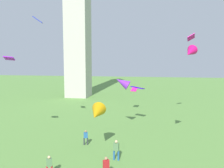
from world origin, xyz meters
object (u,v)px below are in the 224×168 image
at_px(person_2, 49,164).
at_px(kite_flying_6, 191,37).
at_px(person_4, 86,137).
at_px(kite_flying_0, 9,58).
at_px(kite_flying_1, 97,113).
at_px(kite_flying_8, 38,20).
at_px(kite_flying_5, 134,90).
at_px(kite_flying_2, 190,52).
at_px(kite_flying_4, 122,82).
at_px(kite_flying_7, 138,88).
at_px(person_1, 106,166).
at_px(person_0, 116,149).

xyz_separation_m(person_2, kite_flying_6, (13.10, 18.58, 11.36)).
height_order(person_4, kite_flying_0, kite_flying_0).
distance_m(kite_flying_1, kite_flying_8, 13.76).
bearing_deg(person_4, kite_flying_0, -16.81).
bearing_deg(kite_flying_1, kite_flying_5, 84.05).
height_order(kite_flying_1, kite_flying_8, kite_flying_8).
distance_m(kite_flying_1, kite_flying_2, 10.35).
distance_m(kite_flying_5, kite_flying_6, 12.96).
xyz_separation_m(kite_flying_4, kite_flying_7, (1.71, 2.87, -0.96)).
relative_size(kite_flying_2, kite_flying_5, 1.22).
bearing_deg(person_1, person_2, -36.70).
xyz_separation_m(person_4, kite_flying_8, (-6.69, 3.04, 12.82)).
height_order(kite_flying_1, kite_flying_2, kite_flying_2).
height_order(person_0, kite_flying_8, kite_flying_8).
bearing_deg(kite_flying_5, kite_flying_6, -111.20).
relative_size(kite_flying_1, kite_flying_5, 1.47).
distance_m(person_2, kite_flying_7, 16.42).
xyz_separation_m(kite_flying_2, kite_flying_6, (2.02, 12.29, 2.62)).
xyz_separation_m(person_2, kite_flying_7, (5.76, 14.75, 4.36)).
relative_size(kite_flying_5, kite_flying_6, 0.99).
bearing_deg(kite_flying_8, person_0, 36.21).
height_order(person_0, kite_flying_7, kite_flying_7).
bearing_deg(kite_flying_2, person_1, -109.33).
height_order(kite_flying_0, kite_flying_6, kite_flying_6).
relative_size(kite_flying_7, kite_flying_8, 0.96).
height_order(person_0, kite_flying_4, kite_flying_4).
bearing_deg(person_2, kite_flying_2, -175.11).
bearing_deg(person_0, kite_flying_4, 101.17).
bearing_deg(kite_flying_2, kite_flying_4, 170.52).
distance_m(person_4, kite_flying_0, 11.94).
bearing_deg(kite_flying_0, kite_flying_6, -85.39).
relative_size(person_1, kite_flying_5, 1.12).
relative_size(person_1, kite_flying_7, 0.88).
bearing_deg(person_2, person_0, -167.17).
distance_m(person_2, kite_flying_8, 17.03).
height_order(kite_flying_6, kite_flying_8, kite_flying_8).
height_order(person_4, kite_flying_1, kite_flying_1).
bearing_deg(kite_flying_8, person_1, 23.99).
bearing_deg(person_2, kite_flying_1, -143.31).
xyz_separation_m(kite_flying_5, kite_flying_7, (1.18, -8.80, 1.40)).
bearing_deg(kite_flying_4, kite_flying_5, 178.65).
relative_size(kite_flying_2, kite_flying_4, 0.90).
xyz_separation_m(person_2, kite_flying_5, (4.58, 23.55, 2.96)).
bearing_deg(person_1, kite_flying_6, -156.76).
height_order(kite_flying_0, kite_flying_8, kite_flying_8).
distance_m(person_4, kite_flying_7, 10.48).
xyz_separation_m(kite_flying_1, kite_flying_7, (3.18, 10.02, 1.32)).
bearing_deg(kite_flying_4, person_1, 3.06).
distance_m(person_1, person_2, 4.42).
relative_size(kite_flying_0, kite_flying_1, 0.77).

